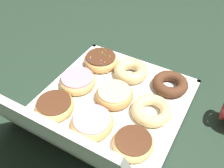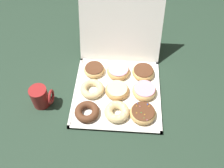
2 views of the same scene
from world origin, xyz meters
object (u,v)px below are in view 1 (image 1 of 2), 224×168
glazed_ring_donut_4 (115,95)px  chocolate_frosted_donut_8 (55,106)px  cruller_donut_3 (152,110)px  pink_frosted_donut_5 (78,81)px  sprinkle_donut_2 (101,60)px  chocolate_cake_ring_donut_0 (170,84)px  pink_frosted_donut_7 (93,123)px  donut_box (114,100)px  cruller_donut_1 (131,70)px  chocolate_frosted_donut_6 (133,143)px

glazed_ring_donut_4 → chocolate_frosted_donut_8: (0.13, 0.12, 0.00)m
cruller_donut_3 → pink_frosted_donut_5: size_ratio=0.99×
pink_frosted_donut_5 → chocolate_frosted_donut_8: pink_frosted_donut_5 is taller
chocolate_frosted_donut_8 → sprinkle_donut_2: bearing=-91.1°
chocolate_cake_ring_donut_0 → pink_frosted_donut_7: size_ratio=0.96×
sprinkle_donut_2 → donut_box: bearing=135.2°
pink_frosted_donut_5 → cruller_donut_1: bearing=-134.3°
chocolate_frosted_donut_6 → pink_frosted_donut_7: (0.12, -0.00, 0.00)m
chocolate_cake_ring_donut_0 → pink_frosted_donut_7: (0.12, 0.25, 0.00)m
cruller_donut_3 → chocolate_frosted_donut_6: size_ratio=1.09×
cruller_donut_3 → chocolate_frosted_donut_6: same height
pink_frosted_donut_5 → chocolate_cake_ring_donut_0: bearing=-152.4°
cruller_donut_1 → pink_frosted_donut_7: 0.24m
donut_box → pink_frosted_donut_7: (-0.00, 0.12, 0.02)m
cruller_donut_3 → sprinkle_donut_2: bearing=-26.4°
cruller_donut_1 → pink_frosted_donut_5: size_ratio=0.98×
donut_box → sprinkle_donut_2: size_ratio=3.52×
cruller_donut_3 → pink_frosted_donut_5: bearing=1.5°
pink_frosted_donut_5 → pink_frosted_donut_7: size_ratio=0.99×
cruller_donut_3 → chocolate_frosted_donut_8: same height
chocolate_cake_ring_donut_0 → cruller_donut_3: size_ratio=0.97×
cruller_donut_3 → pink_frosted_donut_5: 0.25m
cruller_donut_1 → cruller_donut_3: size_ratio=0.99×
glazed_ring_donut_4 → sprinkle_donut_2: bearing=-44.3°
chocolate_cake_ring_donut_0 → cruller_donut_3: bearing=86.6°
sprinkle_donut_2 → chocolate_frosted_donut_6: sprinkle_donut_2 is taller
sprinkle_donut_2 → pink_frosted_donut_7: sprinkle_donut_2 is taller
glazed_ring_donut_4 → chocolate_frosted_donut_8: bearing=43.5°
chocolate_cake_ring_donut_0 → cruller_donut_3: 0.13m
sprinkle_donut_2 → pink_frosted_donut_7: 0.27m
donut_box → chocolate_frosted_donut_6: 0.18m
donut_box → glazed_ring_donut_4: bearing=164.9°
cruller_donut_1 → pink_frosted_donut_5: 0.18m
donut_box → cruller_donut_3: size_ratio=3.60×
cruller_donut_3 → pink_frosted_donut_5: pink_frosted_donut_5 is taller
cruller_donut_3 → donut_box: bearing=0.3°
chocolate_cake_ring_donut_0 → sprinkle_donut_2: size_ratio=0.95×
pink_frosted_donut_7 → cruller_donut_1: bearing=-87.7°
sprinkle_donut_2 → cruller_donut_3: 0.27m
glazed_ring_donut_4 → chocolate_frosted_donut_6: glazed_ring_donut_4 is taller
chocolate_cake_ring_donut_0 → cruller_donut_1: (0.13, 0.01, 0.00)m
cruller_donut_3 → glazed_ring_donut_4: same height
donut_box → sprinkle_donut_2: (0.12, -0.12, 0.02)m
cruller_donut_3 → chocolate_frosted_donut_8: (0.25, 0.12, 0.00)m
cruller_donut_1 → glazed_ring_donut_4: bearing=94.0°
donut_box → chocolate_frosted_donut_6: size_ratio=3.91×
sprinkle_donut_2 → pink_frosted_donut_5: 0.13m
chocolate_frosted_donut_6 → pink_frosted_donut_7: size_ratio=0.91×
chocolate_cake_ring_donut_0 → donut_box: bearing=45.3°
pink_frosted_donut_7 → glazed_ring_donut_4: bearing=-89.5°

